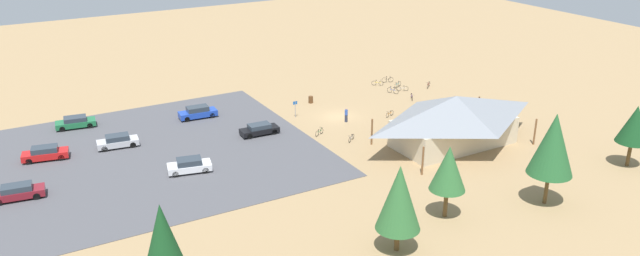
{
  "coord_description": "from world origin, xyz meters",
  "views": [
    {
      "loc": [
        37.33,
        61.03,
        26.42
      ],
      "look_at": [
        5.32,
        4.88,
        1.2
      ],
      "focal_mm": 34.77,
      "sensor_mm": 36.0,
      "label": 1
    }
  ],
  "objects_px": {
    "pine_midwest": "(635,124)",
    "car_maroon_near_entry": "(17,192)",
    "bicycle_white_edge_south": "(402,89)",
    "bicycle_green_near_sign": "(319,132)",
    "bicycle_purple_yard_left": "(412,97)",
    "visitor_at_bikes": "(346,115)",
    "bicycle_orange_by_bin": "(390,114)",
    "car_blue_end_stall": "(198,112)",
    "bicycle_red_edge_north": "(429,85)",
    "car_red_second_row": "(45,153)",
    "lot_sign": "(295,107)",
    "bicycle_blue_yard_front": "(393,91)",
    "bicycle_white_lone_east": "(419,112)",
    "pine_mideast": "(399,198)",
    "bike_pavilion": "(455,117)",
    "pine_center": "(449,168)",
    "car_black_front_row": "(259,129)",
    "car_green_inner_stall": "(76,122)",
    "car_silver_by_curb": "(118,141)",
    "car_white_aisle_side": "(189,165)",
    "bicycle_teal_trailside": "(398,85)",
    "bicycle_yellow_front_row": "(377,83)",
    "pine_far_west": "(553,144)",
    "pine_far_east": "(163,237)",
    "bicycle_black_yard_center": "(388,80)",
    "trash_bin": "(311,100)",
    "bicycle_silver_mid_cluster": "(351,138)"
  },
  "relations": [
    {
      "from": "pine_mideast",
      "to": "bike_pavilion",
      "type": "bearing_deg",
      "value": -141.78
    },
    {
      "from": "bicycle_purple_yard_left",
      "to": "visitor_at_bikes",
      "type": "bearing_deg",
      "value": 13.21
    },
    {
      "from": "bicycle_black_yard_center",
      "to": "bicycle_white_lone_east",
      "type": "xyz_separation_m",
      "value": [
        4.49,
        12.97,
        -0.04
      ]
    },
    {
      "from": "pine_mideast",
      "to": "bicycle_blue_yard_front",
      "type": "distance_m",
      "value": 39.69
    },
    {
      "from": "pine_midwest",
      "to": "bicycle_silver_mid_cluster",
      "type": "distance_m",
      "value": 28.78
    },
    {
      "from": "pine_mideast",
      "to": "bicycle_black_yard_center",
      "type": "distance_m",
      "value": 44.7
    },
    {
      "from": "trash_bin",
      "to": "bicycle_black_yard_center",
      "type": "height_order",
      "value": "trash_bin"
    },
    {
      "from": "bicycle_teal_trailside",
      "to": "car_green_inner_stall",
      "type": "bearing_deg",
      "value": -7.8
    },
    {
      "from": "trash_bin",
      "to": "bicycle_green_near_sign",
      "type": "height_order",
      "value": "trash_bin"
    },
    {
      "from": "trash_bin",
      "to": "pine_mideast",
      "type": "distance_m",
      "value": 36.22
    },
    {
      "from": "car_green_inner_stall",
      "to": "bicycle_black_yard_center",
      "type": "bearing_deg",
      "value": 175.59
    },
    {
      "from": "bicycle_red_edge_north",
      "to": "car_red_second_row",
      "type": "bearing_deg",
      "value": -0.08
    },
    {
      "from": "bicycle_white_edge_south",
      "to": "bicycle_green_near_sign",
      "type": "xyz_separation_m",
      "value": [
        18.07,
        8.5,
        0.0
      ]
    },
    {
      "from": "bicycle_purple_yard_left",
      "to": "bicycle_white_lone_east",
      "type": "relative_size",
      "value": 0.91
    },
    {
      "from": "bike_pavilion",
      "to": "car_black_front_row",
      "type": "height_order",
      "value": "bike_pavilion"
    },
    {
      "from": "car_green_inner_stall",
      "to": "car_silver_by_curb",
      "type": "relative_size",
      "value": 1.03
    },
    {
      "from": "pine_midwest",
      "to": "car_white_aisle_side",
      "type": "distance_m",
      "value": 44.31
    },
    {
      "from": "bicycle_white_lone_east",
      "to": "car_maroon_near_entry",
      "type": "distance_m",
      "value": 45.57
    },
    {
      "from": "car_blue_end_stall",
      "to": "bicycle_orange_by_bin",
      "type": "bearing_deg",
      "value": 151.77
    },
    {
      "from": "bike_pavilion",
      "to": "car_green_inner_stall",
      "type": "relative_size",
      "value": 3.43
    },
    {
      "from": "bicycle_purple_yard_left",
      "to": "visitor_at_bikes",
      "type": "distance_m",
      "value": 12.39
    },
    {
      "from": "bicycle_silver_mid_cluster",
      "to": "bicycle_white_lone_east",
      "type": "bearing_deg",
      "value": -165.29
    },
    {
      "from": "car_white_aisle_side",
      "to": "car_blue_end_stall",
      "type": "bearing_deg",
      "value": -112.27
    },
    {
      "from": "bicycle_purple_yard_left",
      "to": "car_black_front_row",
      "type": "xyz_separation_m",
      "value": [
        22.84,
        1.49,
        0.32
      ]
    },
    {
      "from": "visitor_at_bikes",
      "to": "bicycle_red_edge_north",
      "type": "bearing_deg",
      "value": -161.28
    },
    {
      "from": "bicycle_purple_yard_left",
      "to": "car_blue_end_stall",
      "type": "bearing_deg",
      "value": -14.92
    },
    {
      "from": "bike_pavilion",
      "to": "pine_center",
      "type": "bearing_deg",
      "value": 46.72
    },
    {
      "from": "pine_far_east",
      "to": "bicycle_white_lone_east",
      "type": "height_order",
      "value": "pine_far_east"
    },
    {
      "from": "trash_bin",
      "to": "pine_midwest",
      "type": "relative_size",
      "value": 0.14
    },
    {
      "from": "car_silver_by_curb",
      "to": "visitor_at_bikes",
      "type": "height_order",
      "value": "visitor_at_bikes"
    },
    {
      "from": "bicycle_orange_by_bin",
      "to": "car_maroon_near_entry",
      "type": "relative_size",
      "value": 0.32
    },
    {
      "from": "bicycle_black_yard_center",
      "to": "car_blue_end_stall",
      "type": "height_order",
      "value": "car_blue_end_stall"
    },
    {
      "from": "bicycle_blue_yard_front",
      "to": "bicycle_silver_mid_cluster",
      "type": "bearing_deg",
      "value": 39.5
    },
    {
      "from": "lot_sign",
      "to": "car_blue_end_stall",
      "type": "xyz_separation_m",
      "value": [
        10.46,
        -5.68,
        -0.64
      ]
    },
    {
      "from": "bicycle_blue_yard_front",
      "to": "car_silver_by_curb",
      "type": "bearing_deg",
      "value": 0.98
    },
    {
      "from": "bicycle_white_edge_south",
      "to": "bicycle_red_edge_north",
      "type": "distance_m",
      "value": 4.22
    },
    {
      "from": "bicycle_teal_trailside",
      "to": "bicycle_green_near_sign",
      "type": "height_order",
      "value": "bicycle_green_near_sign"
    },
    {
      "from": "bicycle_silver_mid_cluster",
      "to": "bicycle_blue_yard_front",
      "type": "height_order",
      "value": "bicycle_blue_yard_front"
    },
    {
      "from": "pine_far_east",
      "to": "bicycle_black_yard_center",
      "type": "xyz_separation_m",
      "value": [
        -42.66,
        -34.45,
        -4.87
      ]
    },
    {
      "from": "pine_midwest",
      "to": "bicycle_purple_yard_left",
      "type": "bearing_deg",
      "value": -77.53
    },
    {
      "from": "bicycle_yellow_front_row",
      "to": "pine_far_west",
      "type": "bearing_deg",
      "value": 79.01
    },
    {
      "from": "bike_pavilion",
      "to": "bicycle_purple_yard_left",
      "type": "bearing_deg",
      "value": -110.97
    },
    {
      "from": "pine_center",
      "to": "car_black_front_row",
      "type": "distance_m",
      "value": 26.0
    },
    {
      "from": "pine_midwest",
      "to": "bicycle_white_lone_east",
      "type": "relative_size",
      "value": 3.79
    },
    {
      "from": "pine_midwest",
      "to": "car_maroon_near_entry",
      "type": "relative_size",
      "value": 1.35
    },
    {
      "from": "bicycle_red_edge_north",
      "to": "car_red_second_row",
      "type": "height_order",
      "value": "car_red_second_row"
    },
    {
      "from": "car_maroon_near_entry",
      "to": "visitor_at_bikes",
      "type": "relative_size",
      "value": 2.67
    },
    {
      "from": "lot_sign",
      "to": "bicycle_blue_yard_front",
      "type": "distance_m",
      "value": 16.16
    },
    {
      "from": "bicycle_white_edge_south",
      "to": "bicycle_black_yard_center",
      "type": "height_order",
      "value": "bicycle_black_yard_center"
    },
    {
      "from": "bicycle_purple_yard_left",
      "to": "car_green_inner_stall",
      "type": "height_order",
      "value": "car_green_inner_stall"
    }
  ]
}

